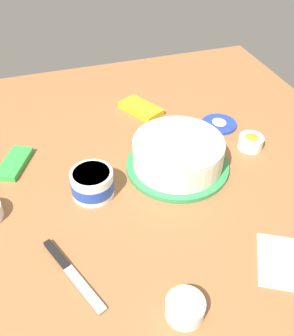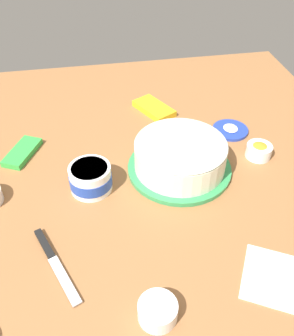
{
  "view_description": "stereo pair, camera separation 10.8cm",
  "coord_description": "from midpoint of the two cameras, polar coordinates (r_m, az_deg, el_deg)",
  "views": [
    {
      "loc": [
        0.77,
        -0.19,
        0.74
      ],
      "look_at": [
        -0.01,
        0.05,
        0.04
      ],
      "focal_mm": 40.19,
      "sensor_mm": 36.0,
      "label": 1
    },
    {
      "loc": [
        0.79,
        -0.09,
        0.74
      ],
      "look_at": [
        -0.01,
        0.05,
        0.04
      ],
      "focal_mm": 40.19,
      "sensor_mm": 36.0,
      "label": 2
    }
  ],
  "objects": [
    {
      "name": "paper_napkin",
      "position": [
        0.94,
        17.9,
        -13.7
      ],
      "size": [
        0.2,
        0.2,
        0.01
      ],
      "primitive_type": "cube",
      "rotation": [
        0.0,
        0.0,
        -0.51
      ],
      "color": "white",
      "rests_on": "ground_plane"
    },
    {
      "name": "spreading_knife",
      "position": [
        0.92,
        -15.39,
        -14.57
      ],
      "size": [
        0.23,
        0.11,
        0.01
      ],
      "color": "silver",
      "rests_on": "ground_plane"
    },
    {
      "name": "ground_plane",
      "position": [
        1.09,
        -5.44,
        -2.35
      ],
      "size": [
        1.54,
        1.54,
        0.0
      ],
      "primitive_type": "plane",
      "color": "#936038"
    },
    {
      "name": "frosting_tub",
      "position": [
        1.04,
        -11.23,
        -2.35
      ],
      "size": [
        0.12,
        0.12,
        0.08
      ],
      "color": "white",
      "rests_on": "ground_plane"
    },
    {
      "name": "sprinkle_bowl_orange",
      "position": [
        1.22,
        13.07,
        3.85
      ],
      "size": [
        0.08,
        0.08,
        0.04
      ],
      "color": "white",
      "rests_on": "ground_plane"
    },
    {
      "name": "candy_box_lower",
      "position": [
        1.22,
        -21.87,
        0.59
      ],
      "size": [
        0.16,
        0.12,
        0.02
      ],
      "primitive_type": "cube",
      "rotation": [
        0.0,
        0.0,
        -0.46
      ],
      "color": "green",
      "rests_on": "ground_plane"
    },
    {
      "name": "candy_box_upper",
      "position": [
        1.38,
        -3.21,
        8.93
      ],
      "size": [
        0.18,
        0.15,
        0.02
      ],
      "primitive_type": "cube",
      "rotation": [
        0.0,
        0.0,
        0.49
      ],
      "color": "yellow",
      "rests_on": "ground_plane"
    },
    {
      "name": "frosted_cake",
      "position": [
        1.1,
        1.95,
        2.05
      ],
      "size": [
        0.31,
        0.31,
        0.11
      ],
      "color": "#339351",
      "rests_on": "ground_plane"
    },
    {
      "name": "sprinkle_bowl_green",
      "position": [
        0.82,
        1.47,
        -20.72
      ],
      "size": [
        0.08,
        0.08,
        0.04
      ],
      "color": "white",
      "rests_on": "ground_plane"
    },
    {
      "name": "frosting_tub_lid",
      "position": [
        1.32,
        8.58,
        6.54
      ],
      "size": [
        0.12,
        0.12,
        0.02
      ],
      "color": "#233DAD",
      "rests_on": "ground_plane"
    }
  ]
}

